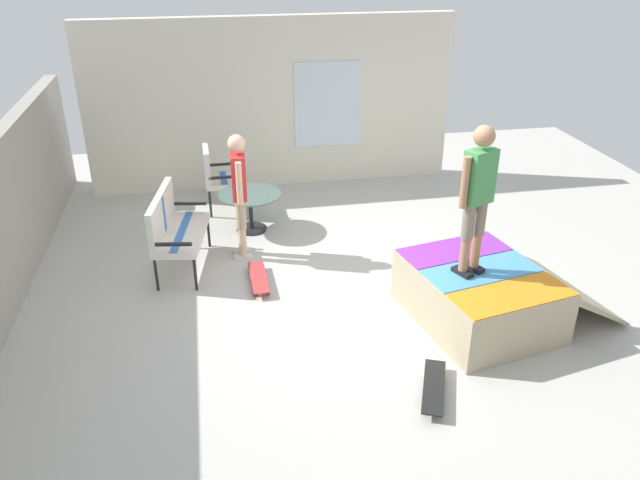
{
  "coord_description": "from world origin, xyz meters",
  "views": [
    {
      "loc": [
        -6.34,
        1.59,
        3.99
      ],
      "look_at": [
        0.1,
        0.39,
        0.7
      ],
      "focal_mm": 35.19,
      "sensor_mm": 36.0,
      "label": 1
    }
  ],
  "objects": [
    {
      "name": "ground_plane",
      "position": [
        0.0,
        0.0,
        -0.05
      ],
      "size": [
        12.0,
        12.0,
        0.1
      ],
      "primitive_type": "cube",
      "color": "beige"
    },
    {
      "name": "house_facade",
      "position": [
        3.8,
        0.49,
        1.38
      ],
      "size": [
        0.23,
        6.0,
        2.76
      ],
      "color": "silver",
      "rests_on": "ground_plane"
    },
    {
      "name": "skate_ramp",
      "position": [
        -0.81,
        -1.25,
        0.32
      ],
      "size": [
        1.98,
        2.42,
        0.64
      ],
      "color": "tan",
      "rests_on": "ground_plane"
    },
    {
      "name": "patio_bench",
      "position": [
        1.04,
        2.12,
        0.62
      ],
      "size": [
        1.32,
        0.74,
        1.02
      ],
      "color": "black",
      "rests_on": "ground_plane"
    },
    {
      "name": "patio_chair_near_house",
      "position": [
        2.81,
        1.51,
        0.61
      ],
      "size": [
        0.63,
        0.56,
        1.02
      ],
      "color": "black",
      "rests_on": "ground_plane"
    },
    {
      "name": "patio_table",
      "position": [
        1.99,
        1.06,
        0.4
      ],
      "size": [
        0.9,
        0.9,
        0.57
      ],
      "color": "black",
      "rests_on": "ground_plane"
    },
    {
      "name": "person_watching",
      "position": [
        1.2,
        1.24,
        0.98
      ],
      "size": [
        0.48,
        0.25,
        1.69
      ],
      "color": "silver",
      "rests_on": "ground_plane"
    },
    {
      "name": "person_skater",
      "position": [
        -0.83,
        -1.06,
        1.58
      ],
      "size": [
        0.33,
        0.45,
        1.63
      ],
      "color": "black",
      "rests_on": "skate_ramp"
    },
    {
      "name": "skateboard_by_bench",
      "position": [
        0.42,
        1.11,
        0.08
      ],
      "size": [
        0.8,
        0.21,
        0.1
      ],
      "color": "#B23838",
      "rests_on": "ground_plane"
    },
    {
      "name": "skateboard_spare",
      "position": [
        -1.95,
        -0.32,
        0.08
      ],
      "size": [
        0.82,
        0.49,
        0.1
      ],
      "color": "black",
      "rests_on": "ground_plane"
    }
  ]
}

